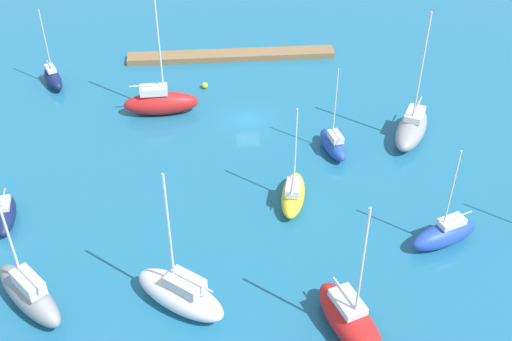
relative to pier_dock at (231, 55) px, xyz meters
name	(u,v)px	position (x,y,z in m)	size (l,w,h in m)	color
water	(248,120)	(-1.06, 14.02, -0.36)	(160.00, 160.00, 0.00)	#1E668C
pier_dock	(231,55)	(0.00, 0.00, 0.00)	(25.16, 2.29, 0.71)	olive
sailboat_red_west_end	(161,102)	(8.07, 11.91, 1.07)	(7.96, 2.61, 14.92)	red
sailboat_navy_east_end	(6,214)	(20.71, 28.19, 0.46)	(2.20, 5.31, 7.15)	#141E4C
sailboat_gray_inner_mooring	(412,128)	(-17.24, 18.64, 0.91)	(6.02, 8.03, 13.85)	gray
sailboat_blue_center_basin	(444,234)	(-15.83, 33.84, 0.75)	(6.50, 4.03, 9.65)	#2347B2
sailboat_white_along_channel	(180,294)	(5.65, 38.80, 1.03)	(7.75, 6.89, 12.38)	white
sailboat_yellow_by_breakwater	(293,194)	(-4.12, 27.67, 0.65)	(3.30, 6.41, 9.67)	yellow
sailboat_red_mid_basin	(350,320)	(-6.38, 42.15, 0.90)	(5.25, 8.23, 12.14)	red
sailboat_navy_off_beacon	(53,78)	(20.52, 4.98, 0.61)	(3.51, 5.23, 9.36)	#141E4C
sailboat_gray_far_north	(29,294)	(16.71, 38.01, 1.13)	(6.76, 7.37, 12.38)	gray
sailboat_blue_lone_north	(333,144)	(-8.97, 20.41, 0.66)	(2.80, 5.42, 9.16)	#2347B2
mooring_buoy_yellow	(205,85)	(3.36, 6.99, 0.00)	(0.71, 0.71, 0.71)	yellow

